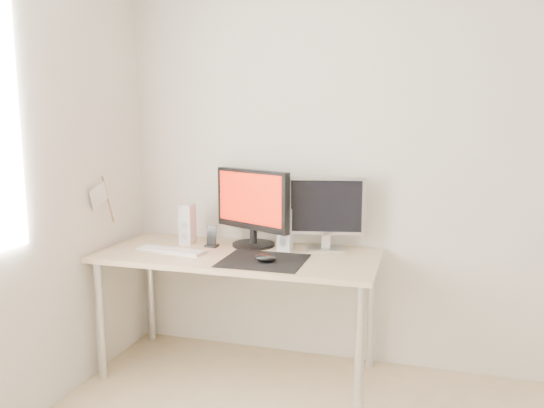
{
  "coord_description": "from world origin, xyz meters",
  "views": [
    {
      "loc": [
        0.08,
        -1.42,
        1.49
      ],
      "look_at": [
        -0.75,
        1.48,
        1.01
      ],
      "focal_mm": 35.0,
      "sensor_mm": 36.0,
      "label": 1
    }
  ],
  "objects_px": {
    "speaker_right": "(285,230)",
    "phone_dock": "(212,240)",
    "keyboard": "(170,250)",
    "speaker_left": "(187,224)",
    "main_monitor": "(252,205)",
    "desk": "(238,266)",
    "mouse": "(265,258)",
    "second_monitor": "(326,210)"
  },
  "relations": [
    {
      "from": "speaker_right",
      "to": "phone_dock",
      "type": "bearing_deg",
      "value": -174.26
    },
    {
      "from": "speaker_left",
      "to": "main_monitor",
      "type": "bearing_deg",
      "value": 6.48
    },
    {
      "from": "desk",
      "to": "mouse",
      "type": "bearing_deg",
      "value": -35.75
    },
    {
      "from": "mouse",
      "to": "desk",
      "type": "distance_m",
      "value": 0.28
    },
    {
      "from": "desk",
      "to": "speaker_right",
      "type": "xyz_separation_m",
      "value": [
        0.24,
        0.14,
        0.2
      ]
    },
    {
      "from": "speaker_left",
      "to": "desk",
      "type": "bearing_deg",
      "value": -19.9
    },
    {
      "from": "desk",
      "to": "second_monitor",
      "type": "bearing_deg",
      "value": 24.22
    },
    {
      "from": "speaker_left",
      "to": "speaker_right",
      "type": "height_order",
      "value": "same"
    },
    {
      "from": "main_monitor",
      "to": "keyboard",
      "type": "xyz_separation_m",
      "value": [
        -0.42,
        -0.27,
        -0.25
      ]
    },
    {
      "from": "speaker_right",
      "to": "phone_dock",
      "type": "relative_size",
      "value": 1.89
    },
    {
      "from": "main_monitor",
      "to": "phone_dock",
      "type": "xyz_separation_m",
      "value": [
        -0.23,
        -0.09,
        -0.21
      ]
    },
    {
      "from": "desk",
      "to": "speaker_right",
      "type": "distance_m",
      "value": 0.34
    },
    {
      "from": "speaker_left",
      "to": "phone_dock",
      "type": "distance_m",
      "value": 0.2
    },
    {
      "from": "desk",
      "to": "speaker_left",
      "type": "bearing_deg",
      "value": 160.1
    },
    {
      "from": "second_monitor",
      "to": "speaker_right",
      "type": "distance_m",
      "value": 0.27
    },
    {
      "from": "mouse",
      "to": "phone_dock",
      "type": "distance_m",
      "value": 0.48
    },
    {
      "from": "keyboard",
      "to": "speaker_left",
      "type": "bearing_deg",
      "value": 88.1
    },
    {
      "from": "mouse",
      "to": "phone_dock",
      "type": "height_order",
      "value": "phone_dock"
    },
    {
      "from": "speaker_right",
      "to": "keyboard",
      "type": "height_order",
      "value": "speaker_right"
    },
    {
      "from": "speaker_left",
      "to": "speaker_right",
      "type": "relative_size",
      "value": 1.0
    },
    {
      "from": "speaker_left",
      "to": "phone_dock",
      "type": "xyz_separation_m",
      "value": [
        0.18,
        -0.04,
        -0.08
      ]
    },
    {
      "from": "mouse",
      "to": "desk",
      "type": "relative_size",
      "value": 0.08
    },
    {
      "from": "main_monitor",
      "to": "speaker_left",
      "type": "height_order",
      "value": "main_monitor"
    },
    {
      "from": "mouse",
      "to": "keyboard",
      "type": "bearing_deg",
      "value": 173.33
    },
    {
      "from": "second_monitor",
      "to": "keyboard",
      "type": "distance_m",
      "value": 0.94
    },
    {
      "from": "keyboard",
      "to": "desk",
      "type": "bearing_deg",
      "value": 11.71
    },
    {
      "from": "speaker_right",
      "to": "keyboard",
      "type": "relative_size",
      "value": 0.57
    },
    {
      "from": "second_monitor",
      "to": "speaker_left",
      "type": "xyz_separation_m",
      "value": [
        -0.85,
        -0.07,
        -0.12
      ]
    },
    {
      "from": "second_monitor",
      "to": "speaker_right",
      "type": "relative_size",
      "value": 1.83
    },
    {
      "from": "desk",
      "to": "second_monitor",
      "type": "distance_m",
      "value": 0.61
    },
    {
      "from": "speaker_left",
      "to": "keyboard",
      "type": "height_order",
      "value": "speaker_left"
    },
    {
      "from": "desk",
      "to": "speaker_left",
      "type": "height_order",
      "value": "speaker_left"
    },
    {
      "from": "speaker_right",
      "to": "speaker_left",
      "type": "bearing_deg",
      "value": -179.65
    },
    {
      "from": "main_monitor",
      "to": "keyboard",
      "type": "distance_m",
      "value": 0.55
    },
    {
      "from": "keyboard",
      "to": "second_monitor",
      "type": "bearing_deg",
      "value": 18.77
    },
    {
      "from": "speaker_left",
      "to": "keyboard",
      "type": "relative_size",
      "value": 0.57
    },
    {
      "from": "phone_dock",
      "to": "mouse",
      "type": "bearing_deg",
      "value": -30.95
    },
    {
      "from": "second_monitor",
      "to": "phone_dock",
      "type": "distance_m",
      "value": 0.71
    },
    {
      "from": "desk",
      "to": "main_monitor",
      "type": "relative_size",
      "value": 3.1
    },
    {
      "from": "desk",
      "to": "main_monitor",
      "type": "bearing_deg",
      "value": 82.12
    },
    {
      "from": "speaker_right",
      "to": "phone_dock",
      "type": "distance_m",
      "value": 0.46
    },
    {
      "from": "second_monitor",
      "to": "keyboard",
      "type": "xyz_separation_m",
      "value": [
        -0.86,
        -0.29,
        -0.23
      ]
    }
  ]
}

